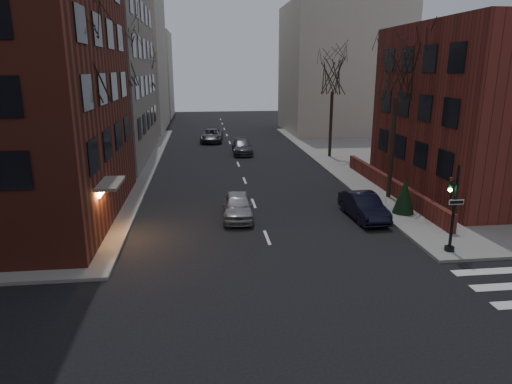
{
  "coord_description": "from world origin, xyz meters",
  "views": [
    {
      "loc": [
        -3.08,
        -9.24,
        8.26
      ],
      "look_at": [
        -0.39,
        13.42,
        2.0
      ],
      "focal_mm": 32.0,
      "sensor_mm": 36.0,
      "label": 1
    }
  ],
  "objects_px": {
    "parked_sedan": "(364,206)",
    "tree_right_a": "(398,71)",
    "car_lane_gray": "(242,147)",
    "evergreen_shrub": "(404,196)",
    "tree_right_b": "(333,75)",
    "sandwich_board": "(383,202)",
    "car_lane_far": "(212,135)",
    "streetlamp_near": "(125,130)",
    "tree_left_b": "(120,58)",
    "tree_left_a": "(78,63)",
    "streetlamp_far": "(154,105)",
    "tree_left_c": "(144,69)",
    "traffic_signal": "(452,214)",
    "car_lane_silver": "(238,206)"
  },
  "relations": [
    {
      "from": "car_lane_gray",
      "to": "car_lane_far",
      "type": "bearing_deg",
      "value": 110.8
    },
    {
      "from": "streetlamp_near",
      "to": "evergreen_shrub",
      "type": "bearing_deg",
      "value": -24.1
    },
    {
      "from": "streetlamp_far",
      "to": "sandwich_board",
      "type": "distance_m",
      "value": 30.99
    },
    {
      "from": "tree_right_b",
      "to": "parked_sedan",
      "type": "height_order",
      "value": "tree_right_b"
    },
    {
      "from": "car_lane_gray",
      "to": "evergreen_shrub",
      "type": "relative_size",
      "value": 2.33
    },
    {
      "from": "tree_right_a",
      "to": "parked_sedan",
      "type": "relative_size",
      "value": 2.23
    },
    {
      "from": "tree_left_a",
      "to": "sandwich_board",
      "type": "height_order",
      "value": "tree_left_a"
    },
    {
      "from": "tree_right_b",
      "to": "evergreen_shrub",
      "type": "relative_size",
      "value": 4.5
    },
    {
      "from": "tree_left_c",
      "to": "evergreen_shrub",
      "type": "distance_m",
      "value": 31.36
    },
    {
      "from": "tree_left_c",
      "to": "traffic_signal",
      "type": "bearing_deg",
      "value": -61.64
    },
    {
      "from": "evergreen_shrub",
      "to": "car_lane_silver",
      "type": "bearing_deg",
      "value": 175.98
    },
    {
      "from": "streetlamp_far",
      "to": "evergreen_shrub",
      "type": "xyz_separation_m",
      "value": [
        16.49,
        -27.38,
        -3.07
      ]
    },
    {
      "from": "tree_left_c",
      "to": "streetlamp_near",
      "type": "height_order",
      "value": "tree_left_c"
    },
    {
      "from": "tree_left_b",
      "to": "car_lane_gray",
      "type": "relative_size",
      "value": 2.28
    },
    {
      "from": "tree_right_a",
      "to": "car_lane_gray",
      "type": "height_order",
      "value": "tree_right_a"
    },
    {
      "from": "tree_left_c",
      "to": "parked_sedan",
      "type": "distance_m",
      "value": 30.42
    },
    {
      "from": "tree_right_b",
      "to": "car_lane_gray",
      "type": "relative_size",
      "value": 1.93
    },
    {
      "from": "car_lane_gray",
      "to": "car_lane_far",
      "type": "relative_size",
      "value": 0.92
    },
    {
      "from": "parked_sedan",
      "to": "tree_right_a",
      "type": "bearing_deg",
      "value": 47.63
    },
    {
      "from": "car_lane_far",
      "to": "evergreen_shrub",
      "type": "height_order",
      "value": "evergreen_shrub"
    },
    {
      "from": "tree_right_a",
      "to": "car_lane_far",
      "type": "bearing_deg",
      "value": 113.46
    },
    {
      "from": "evergreen_shrub",
      "to": "car_lane_gray",
      "type": "bearing_deg",
      "value": 110.23
    },
    {
      "from": "tree_right_a",
      "to": "tree_right_b",
      "type": "relative_size",
      "value": 1.06
    },
    {
      "from": "tree_right_a",
      "to": "car_lane_gray",
      "type": "relative_size",
      "value": 2.05
    },
    {
      "from": "sandwich_board",
      "to": "evergreen_shrub",
      "type": "distance_m",
      "value": 1.37
    },
    {
      "from": "car_lane_silver",
      "to": "tree_left_b",
      "type": "bearing_deg",
      "value": 128.73
    },
    {
      "from": "tree_left_c",
      "to": "parked_sedan",
      "type": "relative_size",
      "value": 2.23
    },
    {
      "from": "tree_right_b",
      "to": "parked_sedan",
      "type": "xyz_separation_m",
      "value": [
        -2.99,
        -17.66,
        -6.87
      ]
    },
    {
      "from": "traffic_signal",
      "to": "streetlamp_far",
      "type": "distance_m",
      "value": 36.81
    },
    {
      "from": "tree_left_b",
      "to": "car_lane_far",
      "type": "relative_size",
      "value": 2.09
    },
    {
      "from": "traffic_signal",
      "to": "tree_right_b",
      "type": "distance_m",
      "value": 23.71
    },
    {
      "from": "car_lane_gray",
      "to": "car_lane_far",
      "type": "height_order",
      "value": "car_lane_far"
    },
    {
      "from": "sandwich_board",
      "to": "streetlamp_far",
      "type": "bearing_deg",
      "value": 141.61
    },
    {
      "from": "sandwich_board",
      "to": "evergreen_shrub",
      "type": "xyz_separation_m",
      "value": [
        0.87,
        -0.87,
        0.6
      ]
    },
    {
      "from": "tree_left_b",
      "to": "traffic_signal",
      "type": "bearing_deg",
      "value": -45.46
    },
    {
      "from": "car_lane_silver",
      "to": "evergreen_shrub",
      "type": "xyz_separation_m",
      "value": [
        9.5,
        -0.67,
        0.46
      ]
    },
    {
      "from": "traffic_signal",
      "to": "evergreen_shrub",
      "type": "bearing_deg",
      "value": 86.38
    },
    {
      "from": "car_lane_far",
      "to": "sandwich_board",
      "type": "xyz_separation_m",
      "value": [
        9.41,
        -27.38,
        -0.15
      ]
    },
    {
      "from": "tree_right_b",
      "to": "parked_sedan",
      "type": "bearing_deg",
      "value": -99.6
    },
    {
      "from": "tree_left_a",
      "to": "car_lane_far",
      "type": "xyz_separation_m",
      "value": [
        6.81,
        28.87,
        -7.75
      ]
    },
    {
      "from": "car_lane_far",
      "to": "car_lane_silver",
      "type": "bearing_deg",
      "value": -83.82
    },
    {
      "from": "car_lane_gray",
      "to": "parked_sedan",
      "type": "bearing_deg",
      "value": -74.98
    },
    {
      "from": "tree_left_a",
      "to": "streetlamp_far",
      "type": "height_order",
      "value": "tree_left_a"
    },
    {
      "from": "tree_right_a",
      "to": "streetlamp_near",
      "type": "bearing_deg",
      "value": 166.76
    },
    {
      "from": "traffic_signal",
      "to": "parked_sedan",
      "type": "bearing_deg",
      "value": 111.67
    },
    {
      "from": "tree_left_a",
      "to": "tree_right_b",
      "type": "height_order",
      "value": "tree_left_a"
    },
    {
      "from": "streetlamp_far",
      "to": "sandwich_board",
      "type": "bearing_deg",
      "value": -59.49
    },
    {
      "from": "car_lane_silver",
      "to": "evergreen_shrub",
      "type": "distance_m",
      "value": 9.53
    },
    {
      "from": "streetlamp_far",
      "to": "parked_sedan",
      "type": "height_order",
      "value": "streetlamp_far"
    },
    {
      "from": "sandwich_board",
      "to": "car_lane_gray",
      "type": "bearing_deg",
      "value": 129.88
    }
  ]
}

